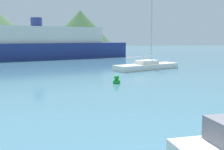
# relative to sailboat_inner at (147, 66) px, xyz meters

# --- Properties ---
(sailboat_inner) EXTENTS (8.72, 4.69, 9.23)m
(sailboat_inner) POSITION_rel_sailboat_inner_xyz_m (0.00, 0.00, 0.00)
(sailboat_inner) COLOR white
(sailboat_inner) RESTS_ON ground_plane
(ferry_distant) EXTENTS (33.81, 15.31, 7.28)m
(ferry_distant) POSITION_rel_sailboat_inner_xyz_m (-11.45, 21.98, 2.06)
(ferry_distant) COLOR navy
(ferry_distant) RESTS_ON ground_plane
(buoy_marker) EXTENTS (0.61, 0.61, 0.70)m
(buoy_marker) POSITION_rel_sailboat_inner_xyz_m (-6.69, -8.68, -0.15)
(buoy_marker) COLOR green
(buoy_marker) RESTS_ON ground_plane
(hill_central) EXTENTS (28.46, 28.46, 14.98)m
(hill_central) POSITION_rel_sailboat_inner_xyz_m (9.10, 85.46, 7.05)
(hill_central) COLOR #3D6038
(hill_central) RESTS_ON ground_plane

